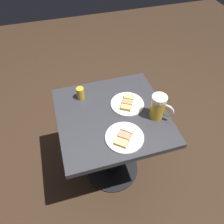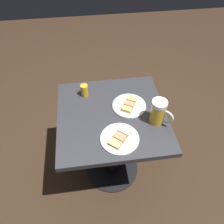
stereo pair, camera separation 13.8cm
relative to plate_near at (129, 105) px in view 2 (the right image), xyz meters
name	(u,v)px [view 2 (the right image)]	position (x,y,z in m)	size (l,w,h in m)	color
ground_plane	(112,168)	(0.05, -0.12, -0.71)	(6.00, 6.00, 0.00)	#382619
cafe_table	(112,130)	(0.05, -0.12, -0.18)	(0.68, 0.69, 0.70)	black
plate_near	(129,105)	(0.00, 0.00, 0.00)	(0.22, 0.22, 0.03)	white
plate_far	(120,138)	(0.25, -0.10, 0.00)	(0.22, 0.22, 0.03)	white
beer_mug	(159,112)	(0.15, 0.14, 0.07)	(0.12, 0.12, 0.16)	gold
beer_glass_small	(84,90)	(-0.15, -0.28, 0.03)	(0.05, 0.05, 0.09)	gold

